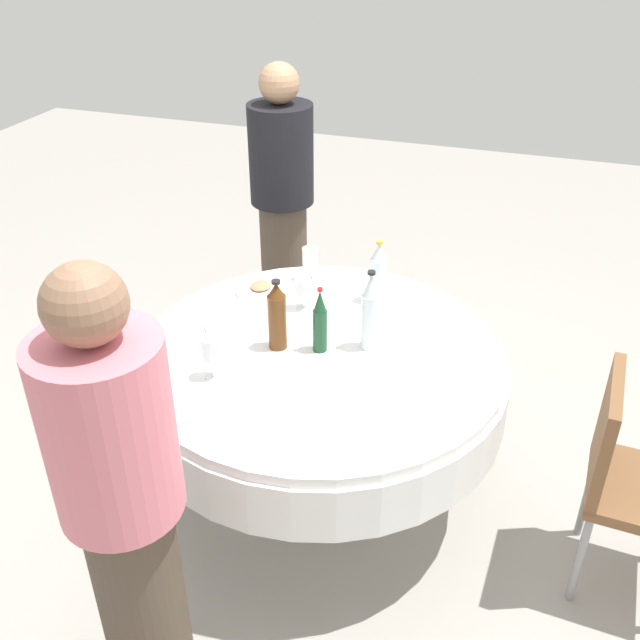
% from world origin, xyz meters
% --- Properties ---
extents(ground_plane, '(10.00, 10.00, 0.00)m').
position_xyz_m(ground_plane, '(0.00, 0.00, 0.00)').
color(ground_plane, gray).
extents(dining_table, '(1.45, 1.45, 0.74)m').
position_xyz_m(dining_table, '(0.00, 0.00, 0.59)').
color(dining_table, white).
rests_on(dining_table, ground_plane).
extents(bottle_brown_rear, '(0.07, 0.07, 0.29)m').
position_xyz_m(bottle_brown_rear, '(-0.03, 0.16, 0.88)').
color(bottle_brown_rear, '#593314').
rests_on(bottle_brown_rear, dining_table).
extents(bottle_dark_green_front, '(0.06, 0.06, 0.27)m').
position_xyz_m(bottle_dark_green_front, '(0.00, -0.00, 0.86)').
color(bottle_dark_green_front, '#194728').
rests_on(bottle_dark_green_front, dining_table).
extents(bottle_clear_west, '(0.07, 0.07, 0.28)m').
position_xyz_m(bottle_clear_west, '(0.44, -0.11, 0.87)').
color(bottle_clear_west, silver).
rests_on(bottle_clear_west, dining_table).
extents(bottle_clear_mid, '(0.07, 0.07, 0.33)m').
position_xyz_m(bottle_clear_mid, '(0.08, -0.17, 0.89)').
color(bottle_clear_mid, silver).
rests_on(bottle_clear_mid, dining_table).
extents(wine_glass_mid, '(0.07, 0.07, 0.17)m').
position_xyz_m(wine_glass_mid, '(-0.29, 0.31, 0.86)').
color(wine_glass_mid, white).
rests_on(wine_glass_mid, dining_table).
extents(wine_glass_near, '(0.07, 0.07, 0.15)m').
position_xyz_m(wine_glass_near, '(0.54, 0.23, 0.84)').
color(wine_glass_near, white).
rests_on(wine_glass_near, dining_table).
extents(wine_glass_east, '(0.07, 0.07, 0.14)m').
position_xyz_m(wine_glass_east, '(0.28, 0.17, 0.84)').
color(wine_glass_east, white).
rests_on(wine_glass_east, dining_table).
extents(wine_glass_outer, '(0.07, 0.07, 0.16)m').
position_xyz_m(wine_glass_outer, '(-0.26, 0.57, 0.86)').
color(wine_glass_outer, white).
rests_on(wine_glass_outer, dining_table).
extents(plate_inner, '(0.23, 0.23, 0.02)m').
position_xyz_m(plate_inner, '(0.05, 0.39, 0.75)').
color(plate_inner, white).
rests_on(plate_inner, dining_table).
extents(plate_south, '(0.23, 0.23, 0.04)m').
position_xyz_m(plate_south, '(0.36, 0.40, 0.75)').
color(plate_south, white).
rests_on(plate_south, dining_table).
extents(knife_front, '(0.17, 0.09, 0.00)m').
position_xyz_m(knife_front, '(-0.13, -0.10, 0.74)').
color(knife_front, silver).
rests_on(knife_front, dining_table).
extents(knife_west, '(0.04, 0.18, 0.00)m').
position_xyz_m(knife_west, '(0.06, -0.43, 0.74)').
color(knife_west, silver).
rests_on(knife_west, dining_table).
extents(person_rear, '(0.34, 0.34, 1.54)m').
position_xyz_m(person_rear, '(1.20, 0.61, 0.80)').
color(person_rear, '#4C3F33').
rests_on(person_rear, ground_plane).
extents(person_front, '(0.34, 0.34, 1.56)m').
position_xyz_m(person_front, '(-1.01, 0.23, 0.81)').
color(person_front, '#4C3F33').
rests_on(person_front, ground_plane).
extents(chair_east, '(0.42, 0.42, 0.87)m').
position_xyz_m(chair_east, '(-0.07, -1.16, 0.52)').
color(chair_east, brown).
rests_on(chair_east, ground_plane).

